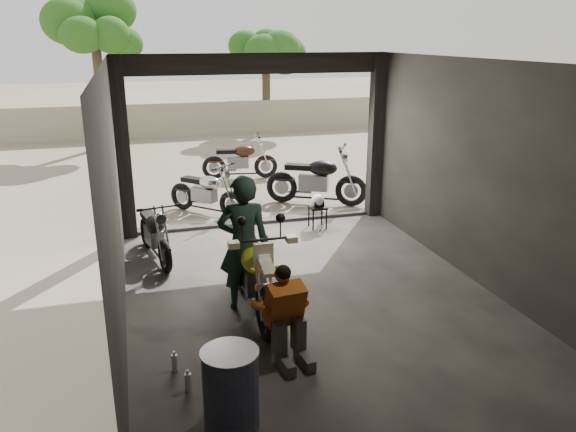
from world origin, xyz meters
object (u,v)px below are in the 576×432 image
outside_bike_c (316,175)px  helmet (318,200)px  outside_bike_a (206,189)px  outside_bike_b (240,157)px  rider (244,244)px  left_bike (154,230)px  stool (318,210)px  oil_drum (231,391)px  sign_post (425,139)px  main_bike (253,269)px  mechanic (289,318)px

outside_bike_c → helmet: size_ratio=7.45×
outside_bike_a → helmet: 2.40m
outside_bike_a → outside_bike_b: outside_bike_b is taller
rider → outside_bike_a: bearing=-86.7°
outside_bike_b → helmet: (0.64, -4.24, -0.01)m
left_bike → stool: size_ratio=3.46×
outside_bike_a → stool: outside_bike_a is taller
outside_bike_c → helmet: (-0.48, -1.52, -0.09)m
outside_bike_a → outside_bike_b: size_ratio=0.96×
oil_drum → sign_post: 7.11m
left_bike → outside_bike_a: outside_bike_a is taller
outside_bike_b → rider: 7.18m
main_bike → rider: size_ratio=1.03×
sign_post → outside_bike_c: bearing=129.9°
mechanic → stool: bearing=60.2°
outside_bike_c → mechanic: bearing=-173.7°
mechanic → helmet: mechanic is taller
main_bike → stool: 3.56m
rider → oil_drum: bearing=79.9°
outside_bike_a → mechanic: size_ratio=1.50×
left_bike → outside_bike_b: (2.40, 4.97, 0.05)m
rider → stool: (1.99, 2.81, -0.55)m
oil_drum → helmet: bearing=63.2°
main_bike → rider: (-0.07, 0.18, 0.29)m
main_bike → sign_post: size_ratio=0.79×
outside_bike_a → rider: bearing=-135.5°
helmet → outside_bike_c: bearing=80.1°
outside_bike_c → sign_post: sign_post is taller
main_bike → left_bike: main_bike is taller
stool → oil_drum: bearing=-116.8°
outside_bike_a → outside_bike_c: bearing=-43.3°
main_bike → left_bike: 2.52m
outside_bike_c → oil_drum: (-3.09, -6.68, -0.24)m
helmet → oil_drum: 5.79m
rider → sign_post: bearing=-141.3°
main_bike → outside_bike_a: 4.47m
mechanic → outside_bike_c: bearing=61.6°
main_bike → left_bike: size_ratio=1.24×
outside_bike_b → oil_drum: bearing=177.3°
outside_bike_a → rider: size_ratio=0.87×
oil_drum → sign_post: sign_post is taller
rider → helmet: 3.46m
rider → mechanic: 1.48m
outside_bike_b → sign_post: size_ratio=0.70×
helmet → rider: bearing=-117.6°
oil_drum → mechanic: bearing=48.8°
stool → oil_drum: (-2.61, -5.16, 0.03)m
helmet → sign_post: (2.15, -0.01, 1.05)m
outside_bike_b → main_bike: bearing=179.1°
mechanic → helmet: bearing=60.2°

